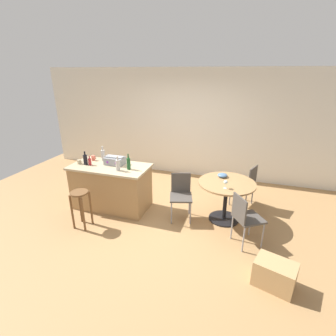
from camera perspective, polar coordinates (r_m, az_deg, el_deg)
The scene contains 19 objects.
ground_plane at distance 4.97m, azimuth -2.16°, elevation -10.53°, with size 8.80×8.80×0.00m, color #A37A4C.
back_wall at distance 6.54m, azimuth 4.59°, elevation 9.97°, with size 8.00×0.10×2.70m, color silver.
kitchen_island at distance 5.18m, azimuth -12.70°, elevation -4.09°, with size 1.53×0.78×0.89m.
wooden_stool at distance 4.66m, azimuth -19.18°, elevation -7.36°, with size 0.30×0.30×0.68m.
dining_table at distance 4.67m, azimuth 13.02°, elevation -5.14°, with size 1.01×1.01×0.76m.
folding_chair_near at distance 4.13m, azimuth 17.03°, elevation -10.40°, with size 0.56×0.56×0.86m.
folding_chair_far at distance 5.29m, azimuth 17.27°, elevation -3.10°, with size 0.52×0.52×0.87m.
folding_chair_left at distance 4.68m, azimuth 2.93°, elevation -5.67°, with size 0.50×0.50×0.85m.
toolbox at distance 5.04m, azimuth -11.94°, elevation 1.67°, with size 0.38×0.24×0.17m.
bottle_0 at distance 5.18m, azimuth -18.19°, elevation 1.85°, with size 0.08×0.08×0.27m.
bottle_1 at distance 5.13m, azimuth -17.29°, elevation 1.41°, with size 0.06×0.06×0.18m.
bottle_2 at distance 5.31m, azimuth -14.48°, elevation 2.87°, with size 0.08×0.08×0.30m.
bottle_3 at distance 4.73m, azimuth -8.91°, elevation 1.03°, with size 0.07×0.07×0.30m.
bottle_4 at distance 4.70m, azimuth -11.27°, elevation 0.66°, with size 0.08×0.08×0.28m.
cup_0 at distance 5.39m, azimuth -16.54°, elevation 2.19°, with size 0.11×0.07×0.10m.
cup_1 at distance 5.27m, azimuth -19.44°, elevation 1.33°, with size 0.11×0.07×0.08m.
wine_glass at distance 4.32m, azimuth 12.91°, elevation -3.21°, with size 0.07×0.07×0.14m.
serving_bowl at distance 4.79m, azimuth 12.23°, elevation -1.61°, with size 0.18×0.18×0.07m, color #4C7099.
cardboard_box at distance 3.76m, azimuth 22.97°, elevation -21.22°, with size 0.49×0.34×0.36m, color tan.
Camera 1 is at (1.48, -3.97, 2.61)m, focal length 26.94 mm.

